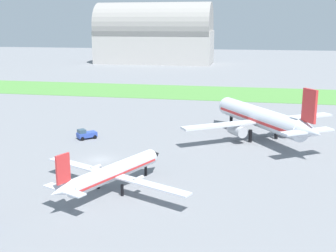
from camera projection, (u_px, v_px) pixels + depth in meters
name	position (u px, v px, depth m)	size (l,w,h in m)	color
ground_plane	(100.00, 160.00, 68.46)	(600.00, 600.00, 0.00)	gray
grass_taxiway_strip	(177.00, 92.00, 136.11)	(360.00, 28.00, 0.08)	#549342
airplane_foreground_turboprop	(113.00, 172.00, 55.36)	(22.23, 19.30, 7.11)	silver
airplane_midfield_jet	(261.00, 118.00, 79.78)	(28.19, 28.26, 11.44)	silver
pushback_tug_midfield	(86.00, 134.00, 80.77)	(3.84, 3.80, 1.95)	#334FB2
hangar_distant	(154.00, 35.00, 229.16)	(62.91, 24.96, 32.33)	#BCB7B2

